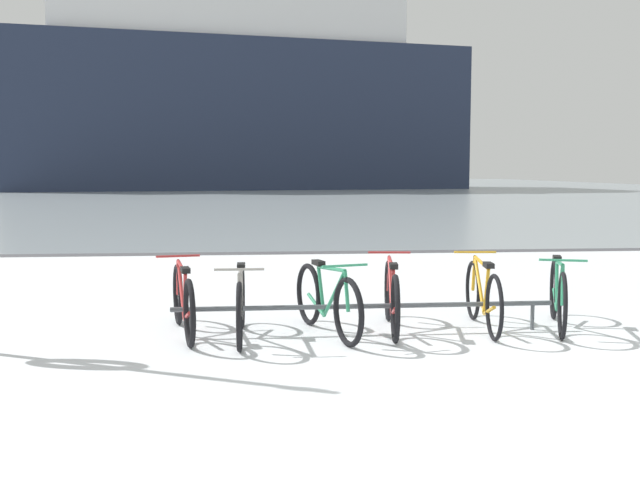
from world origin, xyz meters
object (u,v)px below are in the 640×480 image
object	(u,v)px
bicycle_3	(392,297)
ferry_ship	(238,79)
bicycle_4	(483,296)
bicycle_2	(327,301)
bicycle_0	(183,301)
bicycle_5	(558,295)
bicycle_1	(241,304)

from	to	relation	value
bicycle_3	ferry_ship	xyz separation A→B (m)	(-2.52, 55.56, 8.71)
bicycle_3	ferry_ship	size ratio (longest dim) A/B	0.05
bicycle_3	bicycle_4	size ratio (longest dim) A/B	1.02
bicycle_2	ferry_ship	world-z (taller)	ferry_ship
bicycle_2	bicycle_4	xyz separation A→B (m)	(1.65, 0.12, 0.00)
bicycle_0	bicycle_4	bearing A→B (deg)	-0.19
bicycle_3	bicycle_5	size ratio (longest dim) A/B	1.06
bicycle_0	bicycle_4	size ratio (longest dim) A/B	1.02
bicycle_1	bicycle_4	size ratio (longest dim) A/B	1.01
bicycle_1	bicycle_0	bearing A→B (deg)	159.17
bicycle_0	bicycle_1	bearing A→B (deg)	-20.83
bicycle_5	ferry_ship	bearing A→B (deg)	94.40
bicycle_4	ferry_ship	bearing A→B (deg)	93.59
bicycle_0	ferry_ship	world-z (taller)	ferry_ship
bicycle_0	bicycle_4	xyz separation A→B (m)	(3.09, -0.01, 0.01)
bicycle_3	bicycle_4	distance (m)	0.96
bicycle_2	bicycle_3	world-z (taller)	bicycle_3
bicycle_3	bicycle_2	bearing A→B (deg)	-168.68
bicycle_0	bicycle_4	distance (m)	3.09
bicycle_4	bicycle_5	distance (m)	0.80
bicycle_4	bicycle_5	size ratio (longest dim) A/B	1.04
bicycle_0	bicycle_2	bearing A→B (deg)	-5.25
bicycle_1	bicycle_4	bearing A→B (deg)	4.80
bicycle_5	ferry_ship	xyz separation A→B (m)	(-4.28, 55.60, 8.70)
bicycle_3	ferry_ship	bearing A→B (deg)	92.60
bicycle_3	bicycle_5	bearing A→B (deg)	-1.32
bicycle_1	ferry_ship	bearing A→B (deg)	91.00
bicycle_2	bicycle_0	bearing A→B (deg)	174.75
bicycle_0	bicycle_5	size ratio (longest dim) A/B	1.06
bicycle_5	ferry_ship	distance (m)	56.44
bicycle_1	bicycle_3	size ratio (longest dim) A/B	0.98
bicycle_4	bicycle_0	bearing A→B (deg)	179.81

